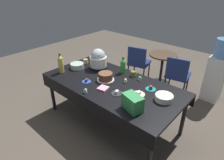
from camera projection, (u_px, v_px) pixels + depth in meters
ground at (112, 120)px, 3.35m from camera, size 9.00×9.00×0.00m
potluck_table at (112, 86)px, 3.02m from camera, size 2.20×1.10×0.75m
frosted_layer_cake at (106, 77)px, 3.04m from camera, size 0.28×0.28×0.12m
slow_cooker at (98, 60)px, 3.40m from camera, size 0.31×0.31×0.36m
glass_salad_bowl at (77, 66)px, 3.45m from camera, size 0.24×0.24×0.09m
ceramic_snack_bowl at (164, 98)px, 2.55m from camera, size 0.24×0.24×0.08m
dessert_plate_charcoal at (117, 93)px, 2.71m from camera, size 0.16×0.16×0.05m
dessert_plate_cream at (138, 94)px, 2.69m from camera, size 0.18×0.18×0.05m
dessert_plate_cobalt at (87, 81)px, 3.01m from camera, size 0.14×0.14×0.05m
dessert_plate_teal at (151, 89)px, 2.81m from camera, size 0.15×0.15×0.06m
cupcake_mint at (93, 60)px, 3.70m from camera, size 0.05×0.05×0.07m
cupcake_lemon at (85, 91)px, 2.72m from camera, size 0.05×0.05×0.07m
cupcake_rose at (140, 78)px, 3.05m from camera, size 0.05×0.05×0.07m
cupcake_cocoa at (125, 81)px, 2.99m from camera, size 0.05×0.05×0.07m
soda_bottle_ginger_ale at (61, 64)px, 3.25m from camera, size 0.09×0.09×0.33m
soda_bottle_lime_soda at (123, 66)px, 3.25m from camera, size 0.09×0.09×0.28m
coffee_mug_tan at (86, 61)px, 3.62m from camera, size 0.13×0.09×0.09m
coffee_mug_olive at (133, 74)px, 3.17m from camera, size 0.12×0.08×0.08m
soda_carton at (133, 103)px, 2.35m from camera, size 0.29×0.23×0.20m
paper_napkin_stack at (103, 88)px, 2.82m from camera, size 0.16×0.16×0.02m
maroon_chair_left at (138, 61)px, 4.40m from camera, size 0.53×0.53×0.85m
maroon_chair_right at (177, 74)px, 3.85m from camera, size 0.52×0.52×0.85m
round_cafe_table at (162, 64)px, 4.26m from camera, size 0.60×0.60×0.72m
water_cooler at (216, 72)px, 3.67m from camera, size 0.32×0.32×1.24m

